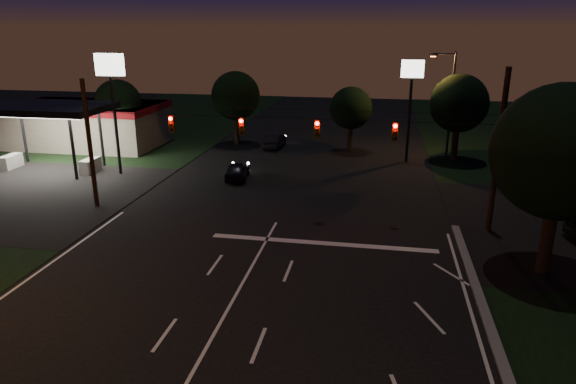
% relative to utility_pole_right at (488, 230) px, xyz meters
% --- Properties ---
extents(ground, '(140.00, 140.00, 0.00)m').
position_rel_utility_pole_right_xyz_m(ground, '(-12.00, -15.00, 0.00)').
color(ground, black).
rests_on(ground, ground).
extents(stop_bar, '(12.00, 0.50, 0.01)m').
position_rel_utility_pole_right_xyz_m(stop_bar, '(-9.00, -3.50, 0.01)').
color(stop_bar, silver).
rests_on(stop_bar, ground).
extents(utility_pole_right, '(0.30, 0.30, 9.00)m').
position_rel_utility_pole_right_xyz_m(utility_pole_right, '(0.00, 0.00, 0.00)').
color(utility_pole_right, black).
rests_on(utility_pole_right, ground).
extents(utility_pole_left, '(0.28, 0.28, 8.00)m').
position_rel_utility_pole_right_xyz_m(utility_pole_left, '(-24.00, 0.00, 0.00)').
color(utility_pole_left, black).
rests_on(utility_pole_left, ground).
extents(signal_span, '(24.00, 0.40, 1.56)m').
position_rel_utility_pole_right_xyz_m(signal_span, '(-12.00, -0.04, 5.50)').
color(signal_span, black).
rests_on(signal_span, ground).
extents(gas_station, '(14.20, 16.10, 5.25)m').
position_rel_utility_pole_right_xyz_m(gas_station, '(-33.86, 15.39, 2.38)').
color(gas_station, gray).
rests_on(gas_station, ground).
extents(pole_sign_left_near, '(2.20, 0.30, 9.10)m').
position_rel_utility_pole_right_xyz_m(pole_sign_left_near, '(-26.00, 7.00, 6.98)').
color(pole_sign_left_near, black).
rests_on(pole_sign_left_near, ground).
extents(pole_sign_right, '(1.80, 0.30, 8.40)m').
position_rel_utility_pole_right_xyz_m(pole_sign_right, '(-4.00, 15.00, 6.24)').
color(pole_sign_right, black).
rests_on(pole_sign_right, ground).
extents(street_light_right_far, '(2.20, 0.35, 9.00)m').
position_rel_utility_pole_right_xyz_m(street_light_right_far, '(-0.76, 17.00, 5.24)').
color(street_light_right_far, black).
rests_on(street_light_right_far, ground).
extents(tree_right_near, '(6.00, 6.00, 8.76)m').
position_rel_utility_pole_right_xyz_m(tree_right_near, '(1.53, -4.83, 5.68)').
color(tree_right_near, black).
rests_on(tree_right_near, ground).
extents(tree_far_a, '(4.20, 4.20, 6.42)m').
position_rel_utility_pole_right_xyz_m(tree_far_a, '(-29.98, 15.12, 4.26)').
color(tree_far_a, black).
rests_on(tree_far_a, ground).
extents(tree_far_b, '(4.60, 4.60, 6.98)m').
position_rel_utility_pole_right_xyz_m(tree_far_b, '(-19.98, 19.13, 4.61)').
color(tree_far_b, black).
rests_on(tree_far_b, ground).
extents(tree_far_c, '(3.80, 3.80, 5.86)m').
position_rel_utility_pole_right_xyz_m(tree_far_c, '(-8.98, 18.10, 3.90)').
color(tree_far_c, black).
rests_on(tree_far_c, ground).
extents(tree_far_d, '(4.80, 4.80, 7.30)m').
position_rel_utility_pole_right_xyz_m(tree_far_d, '(0.02, 16.13, 4.83)').
color(tree_far_d, black).
rests_on(tree_far_d, ground).
extents(tree_far_e, '(4.00, 4.00, 6.18)m').
position_rel_utility_pole_right_xyz_m(tree_far_e, '(8.02, 14.11, 4.11)').
color(tree_far_e, black).
rests_on(tree_far_e, ground).
extents(car_oncoming_a, '(2.04, 4.01, 1.31)m').
position_rel_utility_pole_right_xyz_m(car_oncoming_a, '(-16.72, 7.39, 0.65)').
color(car_oncoming_a, black).
rests_on(car_oncoming_a, ground).
extents(car_oncoming_b, '(1.56, 4.10, 1.33)m').
position_rel_utility_pole_right_xyz_m(car_oncoming_b, '(-16.08, 18.22, 0.67)').
color(car_oncoming_b, black).
rests_on(car_oncoming_b, ground).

